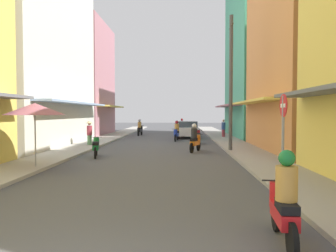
# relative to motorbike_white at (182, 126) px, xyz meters

# --- Properties ---
(ground_plane) EXTENTS (101.89, 101.89, 0.00)m
(ground_plane) POSITION_rel_motorbike_white_xyz_m (-1.38, -13.55, -0.70)
(ground_plane) COLOR #4C4C4F
(sidewalk_left) EXTENTS (2.13, 54.31, 0.12)m
(sidewalk_left) POSITION_rel_motorbike_white_xyz_m (-6.24, -13.55, -0.64)
(sidewalk_left) COLOR #ADA89E
(sidewalk_left) RESTS_ON ground
(sidewalk_right) EXTENTS (2.13, 54.31, 0.12)m
(sidewalk_right) POSITION_rel_motorbike_white_xyz_m (3.47, -13.55, -0.64)
(sidewalk_right) COLOR #9E9991
(sidewalk_right) RESTS_ON ground
(building_left_mid) EXTENTS (7.05, 12.30, 16.96)m
(building_left_mid) POSITION_rel_motorbike_white_xyz_m (-10.30, -14.79, 7.77)
(building_left_mid) COLOR silver
(building_left_mid) RESTS_ON ground
(building_left_far) EXTENTS (7.05, 8.35, 10.77)m
(building_left_far) POSITION_rel_motorbike_white_xyz_m (-10.30, -4.10, 4.68)
(building_left_far) COLOR #B7727F
(building_left_far) RESTS_ON ground
(building_right_mid) EXTENTS (7.05, 9.72, 10.43)m
(building_right_mid) POSITION_rel_motorbike_white_xyz_m (7.53, -17.12, 4.51)
(building_right_mid) COLOR #D88C4C
(building_right_mid) RESTS_ON ground
(building_right_far) EXTENTS (7.05, 10.58, 15.13)m
(building_right_far) POSITION_rel_motorbike_white_xyz_m (7.53, -6.18, 6.85)
(building_right_far) COLOR #4CB28C
(building_right_far) RESTS_ON ground
(motorbike_white) EXTENTS (0.56, 1.80, 1.58)m
(motorbike_white) POSITION_rel_motorbike_white_xyz_m (0.00, 0.00, 0.00)
(motorbike_white) COLOR black
(motorbike_white) RESTS_ON ground
(motorbike_red) EXTENTS (0.55, 1.81, 1.58)m
(motorbike_red) POSITION_rel_motorbike_white_xyz_m (1.60, -30.50, 0.00)
(motorbike_red) COLOR black
(motorbike_red) RESTS_ON ground
(motorbike_maroon) EXTENTS (0.55, 1.81, 0.96)m
(motorbike_maroon) POSITION_rel_motorbike_white_xyz_m (1.14, -12.80, -0.20)
(motorbike_maroon) COLOR black
(motorbike_maroon) RESTS_ON ground
(motorbike_blue) EXTENTS (0.55, 1.81, 1.58)m
(motorbike_blue) POSITION_rel_motorbike_white_xyz_m (-0.42, -10.44, 0.00)
(motorbike_blue) COLOR black
(motorbike_blue) RESTS_ON ground
(motorbike_green) EXTENTS (0.63, 1.79, 0.96)m
(motorbike_green) POSITION_rel_motorbike_white_xyz_m (-4.24, -19.93, -0.20)
(motorbike_green) COLOR black
(motorbike_green) RESTS_ON ground
(motorbike_orange) EXTENTS (0.78, 1.73, 1.58)m
(motorbike_orange) POSITION_rel_motorbike_white_xyz_m (0.71, -17.63, 0.00)
(motorbike_orange) COLOR black
(motorbike_orange) RESTS_ON ground
(motorbike_black) EXTENTS (0.55, 1.81, 1.58)m
(motorbike_black) POSITION_rel_motorbike_white_xyz_m (-4.00, -4.45, 0.00)
(motorbike_black) COLOR black
(motorbike_black) RESTS_ON ground
(parked_car) EXTENTS (1.78, 4.11, 1.45)m
(parked_car) POSITION_rel_motorbike_white_xyz_m (0.52, -7.11, 0.04)
(parked_car) COLOR silver
(parked_car) RESTS_ON ground
(pedestrian_crossing) EXTENTS (0.34, 0.34, 1.61)m
(pedestrian_crossing) POSITION_rel_motorbike_white_xyz_m (3.58, -7.40, 0.10)
(pedestrian_crossing) COLOR #99333F
(pedestrian_crossing) RESTS_ON ground
(pedestrian_far) EXTENTS (0.44, 0.44, 1.67)m
(pedestrian_far) POSITION_rel_motorbike_white_xyz_m (-5.96, -14.90, 0.24)
(pedestrian_far) COLOR #598C59
(pedestrian_far) RESTS_ON ground
(vendor_umbrella) EXTENTS (2.27, 2.27, 2.54)m
(vendor_umbrella) POSITION_rel_motorbike_white_xyz_m (-5.60, -23.62, 1.60)
(vendor_umbrella) COLOR #99999E
(vendor_umbrella) RESTS_ON ground
(utility_pole) EXTENTS (0.20, 1.20, 7.49)m
(utility_pole) POSITION_rel_motorbike_white_xyz_m (2.66, -17.59, 3.12)
(utility_pole) COLOR #4C4C4F
(utility_pole) RESTS_ON ground
(street_sign_no_entry) EXTENTS (0.07, 0.60, 2.65)m
(street_sign_no_entry) POSITION_rel_motorbike_white_xyz_m (2.56, -27.28, 1.01)
(street_sign_no_entry) COLOR gray
(street_sign_no_entry) RESTS_ON ground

